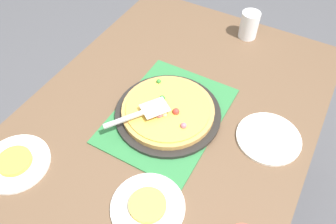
{
  "coord_description": "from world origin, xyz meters",
  "views": [
    {
      "loc": [
        0.66,
        0.37,
        1.68
      ],
      "look_at": [
        0.0,
        0.0,
        0.77
      ],
      "focal_mm": 35.41,
      "sensor_mm": 36.0,
      "label": 1
    }
  ],
  "objects_px": {
    "plate_near_left": "(148,207)",
    "plate_side": "(269,138)",
    "pizza_pan": "(168,113)",
    "pizza_server": "(142,113)",
    "served_slice_left": "(148,205)",
    "plate_far_right": "(16,163)",
    "pizza": "(168,110)",
    "served_slice_right": "(14,161)",
    "cup_near": "(249,25)"
  },
  "relations": [
    {
      "from": "pizza_pan",
      "to": "plate_far_right",
      "type": "bearing_deg",
      "value": -38.43
    },
    {
      "from": "plate_near_left",
      "to": "served_slice_right",
      "type": "distance_m",
      "value": 0.46
    },
    {
      "from": "plate_near_left",
      "to": "plate_far_right",
      "type": "xyz_separation_m",
      "value": [
        0.08,
        -0.45,
        0.0
      ]
    },
    {
      "from": "pizza",
      "to": "plate_far_right",
      "type": "relative_size",
      "value": 1.5
    },
    {
      "from": "plate_far_right",
      "to": "served_slice_right",
      "type": "bearing_deg",
      "value": 0.0
    },
    {
      "from": "pizza",
      "to": "cup_near",
      "type": "relative_size",
      "value": 2.75
    },
    {
      "from": "served_slice_left",
      "to": "plate_near_left",
      "type": "bearing_deg",
      "value": 0.0
    },
    {
      "from": "served_slice_right",
      "to": "pizza_pan",
      "type": "bearing_deg",
      "value": 141.57
    },
    {
      "from": "pizza_pan",
      "to": "pizza_server",
      "type": "xyz_separation_m",
      "value": [
        0.08,
        -0.06,
        0.06
      ]
    },
    {
      "from": "pizza_pan",
      "to": "pizza_server",
      "type": "relative_size",
      "value": 1.78
    },
    {
      "from": "plate_near_left",
      "to": "served_slice_left",
      "type": "distance_m",
      "value": 0.01
    },
    {
      "from": "plate_side",
      "to": "pizza_server",
      "type": "height_order",
      "value": "pizza_server"
    },
    {
      "from": "served_slice_left",
      "to": "pizza_pan",
      "type": "bearing_deg",
      "value": -160.4
    },
    {
      "from": "pizza_pan",
      "to": "plate_near_left",
      "type": "relative_size",
      "value": 1.73
    },
    {
      "from": "plate_near_left",
      "to": "pizza_server",
      "type": "height_order",
      "value": "pizza_server"
    },
    {
      "from": "pizza",
      "to": "plate_side",
      "type": "bearing_deg",
      "value": 102.48
    },
    {
      "from": "plate_far_right",
      "to": "plate_side",
      "type": "distance_m",
      "value": 0.84
    },
    {
      "from": "pizza",
      "to": "served_slice_left",
      "type": "relative_size",
      "value": 3.0
    },
    {
      "from": "pizza_pan",
      "to": "cup_near",
      "type": "bearing_deg",
      "value": 171.73
    },
    {
      "from": "served_slice_right",
      "to": "plate_far_right",
      "type": "bearing_deg",
      "value": 0.0
    },
    {
      "from": "plate_near_left",
      "to": "plate_side",
      "type": "relative_size",
      "value": 1.0
    },
    {
      "from": "pizza",
      "to": "plate_near_left",
      "type": "height_order",
      "value": "pizza"
    },
    {
      "from": "pizza",
      "to": "plate_side",
      "type": "relative_size",
      "value": 1.5
    },
    {
      "from": "plate_near_left",
      "to": "served_slice_left",
      "type": "xyz_separation_m",
      "value": [
        0.0,
        0.0,
        0.01
      ]
    },
    {
      "from": "cup_near",
      "to": "pizza_pan",
      "type": "bearing_deg",
      "value": -8.27
    },
    {
      "from": "plate_side",
      "to": "served_slice_right",
      "type": "distance_m",
      "value": 0.84
    },
    {
      "from": "served_slice_right",
      "to": "cup_near",
      "type": "height_order",
      "value": "cup_near"
    },
    {
      "from": "served_slice_right",
      "to": "served_slice_left",
      "type": "bearing_deg",
      "value": 100.17
    },
    {
      "from": "pizza_pan",
      "to": "pizza",
      "type": "distance_m",
      "value": 0.02
    },
    {
      "from": "pizza",
      "to": "served_slice_right",
      "type": "distance_m",
      "value": 0.53
    },
    {
      "from": "pizza",
      "to": "plate_far_right",
      "type": "distance_m",
      "value": 0.53
    },
    {
      "from": "pizza_pan",
      "to": "pizza_server",
      "type": "distance_m",
      "value": 0.11
    },
    {
      "from": "pizza_pan",
      "to": "plate_side",
      "type": "relative_size",
      "value": 1.73
    },
    {
      "from": "served_slice_left",
      "to": "cup_near",
      "type": "bearing_deg",
      "value": -177.81
    },
    {
      "from": "plate_side",
      "to": "served_slice_left",
      "type": "xyz_separation_m",
      "value": [
        0.41,
        -0.23,
        0.01
      ]
    },
    {
      "from": "plate_side",
      "to": "served_slice_right",
      "type": "height_order",
      "value": "served_slice_right"
    },
    {
      "from": "plate_far_right",
      "to": "pizza_server",
      "type": "height_order",
      "value": "pizza_server"
    },
    {
      "from": "plate_far_right",
      "to": "plate_side",
      "type": "relative_size",
      "value": 1.0
    },
    {
      "from": "plate_near_left",
      "to": "plate_far_right",
      "type": "height_order",
      "value": "same"
    },
    {
      "from": "plate_near_left",
      "to": "pizza",
      "type": "bearing_deg",
      "value": -160.4
    },
    {
      "from": "pizza_pan",
      "to": "served_slice_left",
      "type": "relative_size",
      "value": 3.45
    },
    {
      "from": "pizza_pan",
      "to": "pizza_server",
      "type": "bearing_deg",
      "value": -34.67
    },
    {
      "from": "plate_far_right",
      "to": "pizza_server",
      "type": "xyz_separation_m",
      "value": [
        -0.34,
        0.27,
        0.06
      ]
    },
    {
      "from": "pizza_pan",
      "to": "plate_far_right",
      "type": "height_order",
      "value": "pizza_pan"
    },
    {
      "from": "pizza_pan",
      "to": "served_slice_left",
      "type": "xyz_separation_m",
      "value": [
        0.34,
        0.12,
        0.01
      ]
    },
    {
      "from": "cup_near",
      "to": "served_slice_left",
      "type": "bearing_deg",
      "value": 2.19
    },
    {
      "from": "pizza",
      "to": "served_slice_right",
      "type": "bearing_deg",
      "value": -38.47
    },
    {
      "from": "pizza_pan",
      "to": "served_slice_right",
      "type": "xyz_separation_m",
      "value": [
        0.42,
        -0.33,
        0.01
      ]
    },
    {
      "from": "served_slice_left",
      "to": "plate_side",
      "type": "bearing_deg",
      "value": 150.76
    },
    {
      "from": "cup_near",
      "to": "pizza",
      "type": "bearing_deg",
      "value": -8.25
    }
  ]
}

